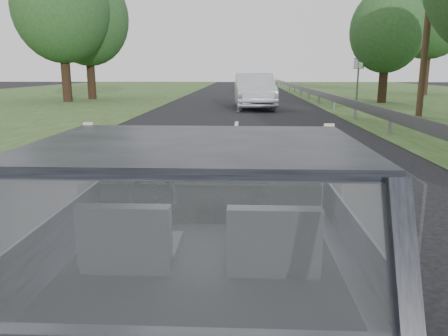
# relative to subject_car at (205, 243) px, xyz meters

# --- Properties ---
(subject_car) EXTENTS (1.80, 4.00, 1.45)m
(subject_car) POSITION_rel_subject_car_xyz_m (0.00, 0.00, 0.00)
(subject_car) COLOR black
(subject_car) RESTS_ON ground
(dashboard) EXTENTS (1.58, 0.45, 0.30)m
(dashboard) POSITION_rel_subject_car_xyz_m (0.00, 0.62, 0.12)
(dashboard) COLOR black
(dashboard) RESTS_ON subject_car
(driver_seat) EXTENTS (0.50, 0.72, 0.42)m
(driver_seat) POSITION_rel_subject_car_xyz_m (-0.40, -0.29, 0.16)
(driver_seat) COLOR black
(driver_seat) RESTS_ON subject_car
(passenger_seat) EXTENTS (0.50, 0.72, 0.42)m
(passenger_seat) POSITION_rel_subject_car_xyz_m (0.40, -0.29, 0.16)
(passenger_seat) COLOR black
(passenger_seat) RESTS_ON subject_car
(steering_wheel) EXTENTS (0.36, 0.36, 0.04)m
(steering_wheel) POSITION_rel_subject_car_xyz_m (-0.40, 0.33, 0.20)
(steering_wheel) COLOR black
(steering_wheel) RESTS_ON dashboard
(cat) EXTENTS (0.52, 0.22, 0.23)m
(cat) POSITION_rel_subject_car_xyz_m (0.22, 0.66, 0.35)
(cat) COLOR gray
(cat) RESTS_ON dashboard
(guardrail) EXTENTS (0.05, 90.00, 0.32)m
(guardrail) POSITION_rel_subject_car_xyz_m (4.30, 10.00, -0.15)
(guardrail) COLOR gray
(guardrail) RESTS_ON ground
(other_car) EXTENTS (2.26, 5.19, 1.68)m
(other_car) POSITION_rel_subject_car_xyz_m (0.75, 18.94, 0.11)
(other_car) COLOR #B6BAC5
(other_car) RESTS_ON ground
(highway_sign) EXTENTS (0.40, 0.98, 2.49)m
(highway_sign) POSITION_rel_subject_car_xyz_m (6.72, 23.03, 0.52)
(highway_sign) COLOR #116D27
(highway_sign) RESTS_ON ground
(utility_pole) EXTENTS (0.33, 0.33, 7.80)m
(utility_pole) POSITION_rel_subject_car_xyz_m (7.26, 15.27, 3.18)
(utility_pole) COLOR #472E1E
(utility_pole) RESTS_ON ground
(tree_2) EXTENTS (4.35, 4.35, 6.08)m
(tree_2) POSITION_rel_subject_car_xyz_m (8.09, 22.86, 2.32)
(tree_2) COLOR #1D481E
(tree_2) RESTS_ON ground
(tree_3) EXTENTS (7.89, 7.89, 9.64)m
(tree_3) POSITION_rel_subject_car_xyz_m (13.86, 31.60, 4.09)
(tree_3) COLOR #1D481E
(tree_3) RESTS_ON ground
(tree_5) EXTENTS (7.03, 7.03, 8.09)m
(tree_5) POSITION_rel_subject_car_xyz_m (-10.09, 22.89, 3.32)
(tree_5) COLOR #1D481E
(tree_5) RESTS_ON ground
(tree_6) EXTENTS (5.82, 5.82, 7.63)m
(tree_6) POSITION_rel_subject_car_xyz_m (-9.47, 25.35, 3.09)
(tree_6) COLOR #1D481E
(tree_6) RESTS_ON ground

